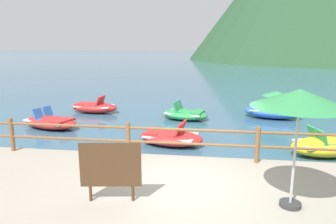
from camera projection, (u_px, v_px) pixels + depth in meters
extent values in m
plane|color=#38607A|center=(207.00, 67.00, 45.60)|extent=(200.00, 200.00, 0.00)
cylinder|color=brown|center=(12.00, 135.00, 8.87)|extent=(0.12, 0.12, 0.95)
cylinder|color=brown|center=(128.00, 139.00, 8.42)|extent=(0.12, 0.12, 0.95)
cylinder|color=brown|center=(257.00, 145.00, 7.98)|extent=(0.12, 0.12, 0.95)
cylinder|color=brown|center=(191.00, 130.00, 8.13)|extent=(23.80, 0.07, 0.07)
cylinder|color=brown|center=(191.00, 144.00, 8.21)|extent=(23.80, 0.07, 0.07)
cube|color=silver|center=(111.00, 165.00, 5.96)|extent=(1.09, 0.20, 0.80)
cube|color=#4C331E|center=(110.00, 165.00, 5.94)|extent=(1.17, 0.20, 0.88)
cylinder|color=#4C331E|center=(91.00, 192.00, 6.08)|extent=(0.06, 0.06, 0.35)
cylinder|color=#4C331E|center=(133.00, 192.00, 6.08)|extent=(0.06, 0.06, 0.35)
cylinder|color=#B2B2B7|center=(295.00, 156.00, 5.69)|extent=(0.05, 0.05, 2.00)
cone|color=#338E4C|center=(300.00, 98.00, 5.46)|extent=(1.70, 1.70, 0.32)
cylinder|color=#333333|center=(290.00, 204.00, 5.90)|extent=(0.40, 0.40, 0.08)
ellipsoid|color=red|center=(171.00, 138.00, 10.73)|extent=(2.44, 1.68, 0.48)
cube|color=silver|center=(171.00, 135.00, 10.71)|extent=(1.91, 1.36, 0.06)
cube|color=red|center=(178.00, 132.00, 10.88)|extent=(0.47, 0.47, 0.08)
cube|color=red|center=(183.00, 126.00, 10.78)|extent=(0.28, 0.43, 0.43)
cube|color=red|center=(173.00, 136.00, 10.41)|extent=(0.47, 0.47, 0.08)
cube|color=red|center=(178.00, 130.00, 10.31)|extent=(0.28, 0.43, 0.43)
cube|color=red|center=(154.00, 132.00, 10.89)|extent=(0.65, 0.97, 0.12)
ellipsoid|color=red|center=(50.00, 122.00, 12.86)|extent=(2.86, 2.05, 0.46)
cube|color=silver|center=(50.00, 120.00, 12.85)|extent=(2.24, 1.65, 0.06)
cube|color=blue|center=(42.00, 119.00, 12.70)|extent=(0.51, 0.51, 0.08)
cube|color=blue|center=(38.00, 114.00, 12.73)|extent=(0.33, 0.45, 0.43)
cube|color=blue|center=(51.00, 117.00, 13.14)|extent=(0.51, 0.51, 0.08)
cube|color=blue|center=(48.00, 111.00, 13.17)|extent=(0.33, 0.45, 0.43)
cube|color=red|center=(63.00, 121.00, 12.52)|extent=(0.83, 1.02, 0.12)
ellipsoid|color=yellow|center=(326.00, 146.00, 9.67)|extent=(2.52, 1.77, 0.58)
cube|color=silver|center=(327.00, 143.00, 9.65)|extent=(1.98, 1.42, 0.06)
cube|color=#339956|center=(327.00, 144.00, 9.38)|extent=(0.49, 0.49, 0.08)
cube|color=#339956|center=(322.00, 137.00, 9.31)|extent=(0.31, 0.44, 0.43)
cube|color=#339956|center=(317.00, 139.00, 9.84)|extent=(0.49, 0.49, 0.08)
cube|color=#339956|center=(313.00, 133.00, 9.77)|extent=(0.31, 0.44, 0.43)
ellipsoid|color=green|center=(185.00, 114.00, 14.31)|extent=(2.38, 1.74, 0.45)
cube|color=silver|center=(185.00, 113.00, 14.29)|extent=(1.87, 1.41, 0.06)
cube|color=#339956|center=(180.00, 112.00, 14.10)|extent=(0.48, 0.48, 0.08)
cube|color=#339956|center=(176.00, 107.00, 14.12)|extent=(0.29, 0.44, 0.43)
cube|color=#339956|center=(183.00, 110.00, 14.56)|extent=(0.48, 0.48, 0.08)
cube|color=#339956|center=(180.00, 105.00, 14.58)|extent=(0.29, 0.44, 0.43)
cube|color=green|center=(197.00, 113.00, 14.07)|extent=(0.67, 0.98, 0.12)
ellipsoid|color=red|center=(94.00, 108.00, 15.68)|extent=(2.46, 1.29, 0.52)
cube|color=silver|center=(94.00, 106.00, 15.66)|extent=(1.92, 1.05, 0.06)
cube|color=red|center=(99.00, 104.00, 15.83)|extent=(0.43, 0.43, 0.08)
cube|color=red|center=(102.00, 100.00, 15.74)|extent=(0.24, 0.41, 0.43)
cube|color=red|center=(95.00, 105.00, 15.40)|extent=(0.43, 0.43, 0.08)
cube|color=red|center=(99.00, 101.00, 15.31)|extent=(0.24, 0.41, 0.43)
cube|color=red|center=(82.00, 104.00, 15.78)|extent=(0.58, 0.82, 0.12)
ellipsoid|color=blue|center=(272.00, 112.00, 14.55)|extent=(2.78, 1.85, 0.58)
cube|color=silver|center=(272.00, 110.00, 14.53)|extent=(2.18, 1.50, 0.06)
cube|color=#339956|center=(277.00, 107.00, 14.70)|extent=(0.47, 0.47, 0.08)
cube|color=#339956|center=(281.00, 103.00, 14.59)|extent=(0.28, 0.43, 0.43)
cube|color=#339956|center=(277.00, 110.00, 14.20)|extent=(0.47, 0.47, 0.08)
cube|color=#339956|center=(281.00, 105.00, 14.09)|extent=(0.28, 0.43, 0.43)
cube|color=blue|center=(257.00, 107.00, 14.74)|extent=(0.74, 1.05, 0.12)
cone|color=#339956|center=(277.00, 93.00, 14.32)|extent=(1.53, 1.53, 0.22)
cone|color=#284C2D|center=(265.00, 8.00, 72.08)|extent=(30.74, 30.74, 22.61)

